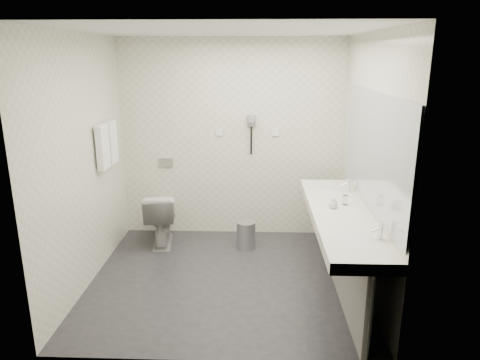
{
  "coord_description": "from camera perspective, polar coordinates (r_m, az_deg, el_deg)",
  "views": [
    {
      "loc": [
        0.31,
        -4.19,
        2.29
      ],
      "look_at": [
        0.15,
        0.15,
        1.05
      ],
      "focal_mm": 33.0,
      "sensor_mm": 36.0,
      "label": 1
    }
  ],
  "objects": [
    {
      "name": "basin_near",
      "position": [
        3.74,
        14.66,
        -7.56
      ],
      "size": [
        0.4,
        0.31,
        0.05
      ],
      "primitive_type": "ellipsoid",
      "color": "white",
      "rests_on": "vanity_counter"
    },
    {
      "name": "floor",
      "position": [
        4.79,
        -1.91,
        -12.66
      ],
      "size": [
        2.8,
        2.8,
        0.0
      ],
      "primitive_type": "plane",
      "color": "#26252A",
      "rests_on": "ground"
    },
    {
      "name": "dryer_cord",
      "position": [
        5.55,
        1.46,
        5.12
      ],
      "size": [
        0.02,
        0.02,
        0.35
      ],
      "primitive_type": "cylinder",
      "color": "black",
      "rests_on": "dryer_cradle"
    },
    {
      "name": "pedal_bin",
      "position": [
        5.43,
        0.79,
        -7.17
      ],
      "size": [
        0.29,
        0.29,
        0.32
      ],
      "primitive_type": "cylinder",
      "rotation": [
        0.0,
        0.0,
        0.31
      ],
      "color": "#B2B5BA",
      "rests_on": "floor"
    },
    {
      "name": "wall_back",
      "position": [
        5.6,
        -1.1,
        5.22
      ],
      "size": [
        2.8,
        0.0,
        2.8
      ],
      "primitive_type": "plane",
      "rotation": [
        1.57,
        0.0,
        0.0
      ],
      "color": "silver",
      "rests_on": "floor"
    },
    {
      "name": "vanity_counter",
      "position": [
        4.34,
        12.84,
        -4.58
      ],
      "size": [
        0.55,
        2.2,
        0.1
      ],
      "primitive_type": "cube",
      "color": "white",
      "rests_on": "floor"
    },
    {
      "name": "soap_bottle_b",
      "position": [
        4.37,
        11.89,
        -2.99
      ],
      "size": [
        0.11,
        0.11,
        0.1
      ],
      "primitive_type": "imported",
      "rotation": [
        0.0,
        0.0,
        -0.86
      ],
      "color": "white",
      "rests_on": "vanity_counter"
    },
    {
      "name": "flush_plate",
      "position": [
        5.76,
        -9.58,
        2.25
      ],
      "size": [
        0.18,
        0.02,
        0.12
      ],
      "primitive_type": "cube",
      "color": "#B2B5BA",
      "rests_on": "wall_back"
    },
    {
      "name": "wall_front",
      "position": [
        3.09,
        -3.79,
        -3.79
      ],
      "size": [
        2.8,
        0.0,
        2.8
      ],
      "primitive_type": "plane",
      "rotation": [
        -1.57,
        0.0,
        0.0
      ],
      "color": "silver",
      "rests_on": "floor"
    },
    {
      "name": "wall_left",
      "position": [
        4.65,
        -19.56,
        2.06
      ],
      "size": [
        0.0,
        2.6,
        2.6
      ],
      "primitive_type": "plane",
      "rotation": [
        1.57,
        0.0,
        1.57
      ],
      "color": "silver",
      "rests_on": "floor"
    },
    {
      "name": "towel_rail",
      "position": [
        5.08,
        -17.12,
        6.85
      ],
      "size": [
        0.02,
        0.62,
        0.02
      ],
      "primitive_type": "cylinder",
      "rotation": [
        1.57,
        0.0,
        0.0
      ],
      "color": "silver",
      "rests_on": "wall_left"
    },
    {
      "name": "mirror",
      "position": [
        4.22,
        16.86,
        3.75
      ],
      "size": [
        0.02,
        2.2,
        1.05
      ],
      "primitive_type": "cube",
      "color": "#B2BCC6",
      "rests_on": "wall_right"
    },
    {
      "name": "glass_left",
      "position": [
        4.5,
        13.42,
        -2.52
      ],
      "size": [
        0.07,
        0.07,
        0.1
      ],
      "primitive_type": "cylinder",
      "rotation": [
        0.0,
        0.0,
        -0.35
      ],
      "color": "silver",
      "rests_on": "vanity_counter"
    },
    {
      "name": "toilet",
      "position": [
        5.57,
        -10.19,
        -4.85
      ],
      "size": [
        0.46,
        0.71,
        0.68
      ],
      "primitive_type": "imported",
      "rotation": [
        0.0,
        0.0,
        3.27
      ],
      "color": "white",
      "rests_on": "floor"
    },
    {
      "name": "dryer_cradle",
      "position": [
        5.52,
        1.48,
        7.69
      ],
      "size": [
        0.1,
        0.04,
        0.14
      ],
      "primitive_type": "cube",
      "color": "gray",
      "rests_on": "wall_back"
    },
    {
      "name": "faucet_near",
      "position": [
        3.75,
        17.68,
        -6.23
      ],
      "size": [
        0.04,
        0.04,
        0.15
      ],
      "primitive_type": "cylinder",
      "color": "silver",
      "rests_on": "vanity_counter"
    },
    {
      "name": "switch_plate_b",
      "position": [
        5.57,
        4.58,
        6.15
      ],
      "size": [
        0.09,
        0.02,
        0.09
      ],
      "primitive_type": "cube",
      "color": "white",
      "rests_on": "wall_back"
    },
    {
      "name": "dryer_barrel",
      "position": [
        5.45,
        1.48,
        7.9
      ],
      "size": [
        0.08,
        0.14,
        0.08
      ],
      "primitive_type": "cylinder",
      "rotation": [
        1.57,
        0.0,
        0.0
      ],
      "color": "gray",
      "rests_on": "dryer_cradle"
    },
    {
      "name": "towel_near",
      "position": [
        4.98,
        -17.32,
        4.09
      ],
      "size": [
        0.07,
        0.24,
        0.48
      ],
      "primitive_type": "cube",
      "color": "white",
      "rests_on": "towel_rail"
    },
    {
      "name": "vanity_post_near",
      "position": [
        3.63,
        16.35,
        -16.69
      ],
      "size": [
        0.06,
        0.06,
        0.75
      ],
      "primitive_type": "cylinder",
      "color": "silver",
      "rests_on": "floor"
    },
    {
      "name": "vanity_post_far",
      "position": [
        5.45,
        11.19,
        -4.95
      ],
      "size": [
        0.06,
        0.06,
        0.75
      ],
      "primitive_type": "cylinder",
      "color": "silver",
      "rests_on": "floor"
    },
    {
      "name": "bin_lid",
      "position": [
        5.36,
        0.8,
        -5.52
      ],
      "size": [
        0.23,
        0.23,
        0.02
      ],
      "primitive_type": "cylinder",
      "color": "#B2B5BA",
      "rests_on": "pedal_bin"
    },
    {
      "name": "ceiling",
      "position": [
        4.21,
        -2.24,
        18.77
      ],
      "size": [
        2.8,
        2.8,
        0.0
      ],
      "primitive_type": "plane",
      "rotation": [
        3.14,
        0.0,
        0.0
      ],
      "color": "white",
      "rests_on": "wall_back"
    },
    {
      "name": "wall_right",
      "position": [
        4.45,
        16.22,
        1.78
      ],
      "size": [
        0.0,
        2.6,
        2.6
      ],
      "primitive_type": "plane",
      "rotation": [
        1.57,
        0.0,
        -1.57
      ],
      "color": "silver",
      "rests_on": "floor"
    },
    {
      "name": "vanity_panel",
      "position": [
        4.51,
        12.83,
        -9.65
      ],
      "size": [
        0.03,
        2.15,
        0.75
      ],
      "primitive_type": "cube",
      "color": "gray",
      "rests_on": "floor"
    },
    {
      "name": "soap_bottle_a",
      "position": [
        4.39,
        12.07,
        -2.86
      ],
      "size": [
        0.07,
        0.07,
        0.1
      ],
      "primitive_type": "imported",
      "rotation": [
        0.0,
        0.0,
        0.65
      ],
      "color": "white",
      "rests_on": "vanity_counter"
    },
    {
      "name": "switch_plate_a",
      "position": [
        5.58,
        -2.66,
        6.21
      ],
      "size": [
        0.09,
        0.02,
        0.09
      ],
      "primitive_type": "cube",
      "color": "white",
      "rests_on": "wall_back"
    },
    {
      "name": "basin_far",
      "position": [
        4.93,
        11.53,
        -1.56
      ],
      "size": [
        0.4,
        0.31,
        0.05
      ],
      "primitive_type": "ellipsoid",
      "color": "white",
      "rests_on": "vanity_counter"
    },
    {
      "name": "towel_far",
      "position": [
        5.24,
        -16.33,
        4.73
      ],
      "size": [
        0.07,
        0.24,
        0.48
      ],
      "primitive_type": "cube",
      "color": "white",
      "rests_on": "towel_rail"
    },
    {
      "name": "faucet_far",
      "position": [
        4.94,
        13.82,
        -0.58
      ],
      "size": [
        0.04,
        0.04,
        0.15
      ],
      "primitive_type": "cylinder",
      "color": "silver",
      "rests_on": "vanity_counter"
    }
  ]
}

